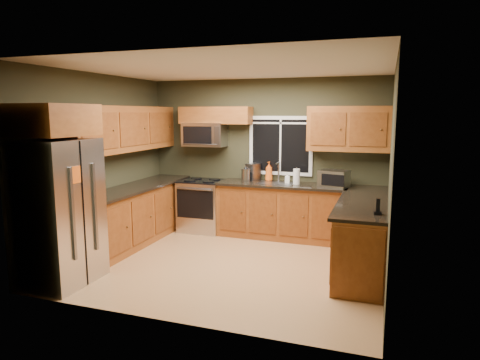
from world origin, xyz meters
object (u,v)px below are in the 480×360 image
Objects in this scene: toaster_oven at (334,179)px; range at (203,205)px; soap_bottle_b at (287,178)px; microwave at (205,135)px; refrigerator at (60,212)px; kettle at (246,174)px; coffee_maker at (253,173)px; cordless_phone at (378,210)px; soap_bottle_a at (269,171)px; paper_towel_roll at (296,177)px; soap_bottle_c at (249,175)px.

range is at bearing 178.49° from toaster_oven.
microwave is at bearing 178.16° from soap_bottle_b.
refrigerator reaches higher than kettle.
coffee_maker reaches higher than soap_bottle_b.
soap_bottle_a is at bearing 132.64° from cordless_phone.
microwave is 2.67× the size of paper_towel_roll.
paper_towel_roll is at bearing -10.39° from coffee_maker.
paper_towel_roll is 0.19m from soap_bottle_b.
soap_bottle_b is at bearing 52.16° from refrigerator.
kettle is (-1.51, 0.08, -0.01)m from toaster_oven.
soap_bottle_c reaches higher than range.
toaster_oven is 1.86× the size of kettle.
soap_bottle_b is at bearing 5.58° from kettle.
soap_bottle_b is (2.22, 2.86, 0.13)m from refrigerator.
refrigerator reaches higher than soap_bottle_c.
refrigerator reaches higher than soap_bottle_b.
coffee_maker is 0.82m from paper_towel_roll.
refrigerator is 3.34m from coffee_maker.
microwave is at bearing 147.57° from cordless_phone.
toaster_oven is (2.32, -0.20, -0.65)m from microwave.
kettle is at bearing -174.42° from soap_bottle_b.
microwave reaches higher than soap_bottle_b.
toaster_oven is 1.87m from cordless_phone.
microwave is (0.69, 2.91, 0.83)m from refrigerator.
coffee_maker is 1.74× the size of soap_bottle_b.
coffee_maker is 0.90× the size of soap_bottle_a.
kettle is 1.41× the size of cordless_phone.
toaster_oven is 2.93× the size of soap_bottle_b.
microwave reaches higher than refrigerator.
microwave is at bearing -173.28° from soap_bottle_c.
microwave is at bearing 176.16° from paper_towel_roll.
paper_towel_roll is 1.66× the size of soap_bottle_b.
refrigerator is 6.67× the size of kettle.
coffee_maker is 1.55× the size of cordless_phone.
refrigerator is 2.37× the size of microwave.
coffee_maker is 1.05× the size of paper_towel_roll.
soap_bottle_a is 0.38m from soap_bottle_c.
paper_towel_roll is (-0.62, 0.08, -0.01)m from toaster_oven.
coffee_maker is at bearing 61.63° from kettle.
paper_towel_roll is (1.70, -0.11, -0.66)m from microwave.
soap_bottle_c is at bearing 166.96° from paper_towel_roll.
soap_bottle_c is at bearing 137.83° from cordless_phone.
coffee_maker is 1.97× the size of soap_bottle_c.
soap_bottle_a is at bearing 12.62° from coffee_maker.
microwave reaches higher than coffee_maker.
paper_towel_roll is (0.89, 0.01, 0.00)m from kettle.
soap_bottle_b is (0.36, -0.14, -0.08)m from soap_bottle_a.
refrigerator is at bearing -138.02° from toaster_oven.
range is at bearing -169.31° from coffee_maker.
cordless_phone is at bearing -42.56° from coffee_maker.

